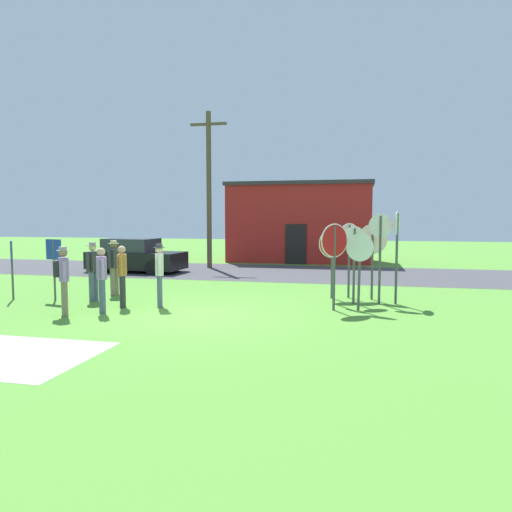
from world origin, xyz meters
TOP-DOWN VIEW (x-y plane):
  - ground_plane at (0.00, 0.00)m, footprint 80.00×80.00m
  - street_asphalt at (0.00, 9.69)m, footprint 60.00×6.40m
  - concrete_path at (-2.23, -3.77)m, footprint 3.20×2.40m
  - building_background at (0.63, 15.36)m, footprint 7.93×3.74m
  - utility_pole at (-3.27, 11.01)m, footprint 1.80×0.24m
  - parked_car_on_street at (-6.00, 8.59)m, footprint 4.43×2.27m
  - stop_sign_low_front at (3.11, 3.48)m, footprint 0.77×0.44m
  - stop_sign_rear_left at (4.94, 2.93)m, footprint 0.19×0.65m
  - stop_sign_nearest at (3.93, 1.78)m, footprint 0.72×0.26m
  - stop_sign_center_cluster at (3.61, 3.69)m, footprint 0.57×0.53m
  - stop_sign_far_back at (3.77, 2.73)m, footprint 0.60×0.42m
  - stop_sign_tallest at (4.29, 3.52)m, footprint 0.85×0.33m
  - stop_sign_rear_right at (4.49, 2.84)m, footprint 0.66×0.11m
  - stop_sign_leaning_right at (3.28, 1.63)m, footprint 0.65×0.63m
  - stop_sign_leaning_left at (3.22, 2.59)m, footprint 0.52×0.42m
  - person_on_left at (-3.63, 2.55)m, footprint 0.32×0.57m
  - person_near_signs at (-1.43, 1.07)m, footprint 0.35×0.52m
  - person_in_dark_shirt at (-2.52, -0.04)m, footprint 0.39×0.47m
  - person_with_sunhat at (-2.40, 0.80)m, footprint 0.34×0.53m
  - person_holding_notes at (-3.69, 1.46)m, footprint 0.32×0.57m
  - person_in_teal at (-3.28, -0.55)m, footprint 0.47×0.48m
  - info_panel_leftmost at (-4.89, 1.33)m, footprint 0.59×0.15m
  - info_panel_middle at (-6.20, 1.17)m, footprint 0.38×0.49m

SIDE VIEW (x-z plane):
  - ground_plane at x=0.00m, z-range 0.00..0.00m
  - concrete_path at x=-2.23m, z-range 0.00..0.01m
  - street_asphalt at x=0.00m, z-range 0.00..0.01m
  - parked_car_on_street at x=-6.00m, z-range -0.07..1.44m
  - person_in_dark_shirt at x=-2.52m, z-range 0.11..1.80m
  - person_with_sunhat at x=-2.40m, z-range 0.11..1.80m
  - person_on_left at x=-3.63m, z-range 0.12..1.85m
  - person_near_signs at x=-1.43m, z-range 0.12..1.85m
  - person_holding_notes at x=-3.69m, z-range 0.12..1.85m
  - person_in_teal at x=-3.28m, z-range 0.14..1.88m
  - info_panel_middle at x=-6.20m, z-range 0.33..2.09m
  - info_panel_leftmost at x=-4.89m, z-range 0.35..2.16m
  - stop_sign_nearest at x=3.93m, z-range 0.37..2.41m
  - stop_sign_low_front at x=3.11m, z-range 0.39..2.51m
  - stop_sign_far_back at x=3.77m, z-range 0.40..2.61m
  - stop_sign_leaning_left at x=3.22m, z-range 0.39..2.68m
  - stop_sign_tallest at x=4.29m, z-range 0.43..2.70m
  - stop_sign_center_cluster at x=3.61m, z-range 0.42..2.71m
  - stop_sign_leaning_right at x=3.28m, z-range 0.44..2.74m
  - stop_sign_rear_right at x=4.49m, z-range 0.43..2.99m
  - stop_sign_rear_left at x=4.94m, z-range 0.45..3.08m
  - building_background at x=0.63m, z-range 0.01..4.38m
  - utility_pole at x=-3.27m, z-range 0.18..7.69m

